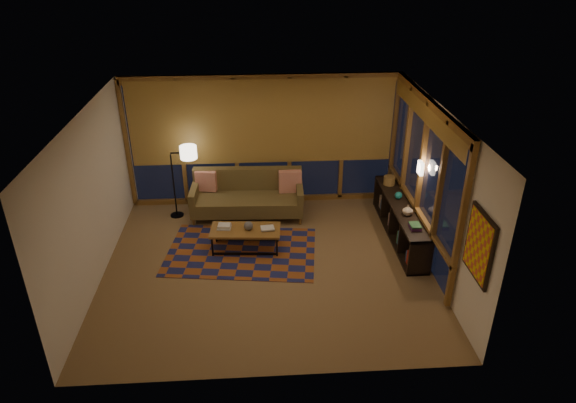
{
  "coord_description": "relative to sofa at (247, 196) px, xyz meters",
  "views": [
    {
      "loc": [
        -0.14,
        -7.32,
        5.01
      ],
      "look_at": [
        0.36,
        0.23,
        1.11
      ],
      "focal_mm": 32.0,
      "sensor_mm": 36.0,
      "label": 1
    }
  ],
  "objects": [
    {
      "name": "walls",
      "position": [
        0.34,
        -1.79,
        0.9
      ],
      "size": [
        5.51,
        5.01,
        2.7
      ],
      "color": "white",
      "rests_on": "floor"
    },
    {
      "name": "window_wall_back",
      "position": [
        0.34,
        0.64,
        0.9
      ],
      "size": [
        5.3,
        0.16,
        2.6
      ],
      "primitive_type": null,
      "color": "#94612D",
      "rests_on": "walls"
    },
    {
      "name": "vase",
      "position": [
        2.83,
        -1.34,
        0.3
      ],
      "size": [
        0.22,
        0.22,
        0.19
      ],
      "primitive_type": "imported",
      "rotation": [
        0.0,
        0.0,
        -0.21
      ],
      "color": "#B9A790",
      "rests_on": "bookshelf"
    },
    {
      "name": "basket",
      "position": [
        2.81,
        -0.08,
        0.29
      ],
      "size": [
        0.25,
        0.25,
        0.17
      ],
      "primitive_type": "cylinder",
      "rotation": [
        0.0,
        0.0,
        0.13
      ],
      "color": "olive",
      "rests_on": "bookshelf"
    },
    {
      "name": "ceiling",
      "position": [
        0.34,
        -1.79,
        2.25
      ],
      "size": [
        5.5,
        5.0,
        0.01
      ],
      "primitive_type": "cube",
      "color": "#F5EECD",
      "rests_on": "walls"
    },
    {
      "name": "wall_art",
      "position": [
        3.05,
        -3.64,
        1.0
      ],
      "size": [
        0.06,
        0.74,
        0.94
      ],
      "primitive_type": null,
      "color": "#CB482A",
      "rests_on": "walls"
    },
    {
      "name": "window_wall_right",
      "position": [
        3.02,
        -1.19,
        0.9
      ],
      "size": [
        0.16,
        3.7,
        2.6
      ],
      "primitive_type": null,
      "color": "#94612D",
      "rests_on": "walls"
    },
    {
      "name": "floor",
      "position": [
        0.34,
        -1.79,
        -0.45
      ],
      "size": [
        5.5,
        5.0,
        0.01
      ],
      "primitive_type": "cube",
      "color": "olive",
      "rests_on": "ground"
    },
    {
      "name": "teal_bowl",
      "position": [
        2.83,
        -0.72,
        0.28
      ],
      "size": [
        0.15,
        0.15,
        0.14
      ],
      "primitive_type": "sphere",
      "rotation": [
        0.0,
        0.0,
        0.03
      ],
      "color": "#177376",
      "rests_on": "bookshelf"
    },
    {
      "name": "wall_sconce",
      "position": [
        2.96,
        -1.34,
        1.1
      ],
      "size": [
        0.12,
        0.18,
        0.22
      ],
      "primitive_type": null,
      "color": "white",
      "rests_on": "walls"
    },
    {
      "name": "floor_lamp",
      "position": [
        -1.43,
        0.11,
        0.3
      ],
      "size": [
        0.52,
        0.36,
        1.49
      ],
      "primitive_type": null,
      "rotation": [
        0.0,
        0.0,
        0.07
      ],
      "color": "black",
      "rests_on": "floor"
    },
    {
      "name": "area_rug",
      "position": [
        -0.11,
        -1.33,
        -0.44
      ],
      "size": [
        2.81,
        2.06,
        0.01
      ],
      "primitive_type": "cube",
      "rotation": [
        0.0,
        0.0,
        -0.13
      ],
      "color": "#944C1F",
      "rests_on": "floor"
    },
    {
      "name": "pillow_right",
      "position": [
        0.86,
        0.13,
        0.22
      ],
      "size": [
        0.45,
        0.17,
        0.45
      ],
      "primitive_type": null,
      "rotation": [
        0.0,
        0.0,
        0.04
      ],
      "color": "red",
      "rests_on": "sofa"
    },
    {
      "name": "book_stack_b",
      "position": [
        0.36,
        -1.27,
        -0.01
      ],
      "size": [
        0.24,
        0.2,
        0.04
      ],
      "primitive_type": null,
      "rotation": [
        0.0,
        0.0,
        0.11
      ],
      "color": "silver",
      "rests_on": "coffee_table"
    },
    {
      "name": "shelf_book_stack",
      "position": [
        2.83,
        -1.81,
        0.24
      ],
      "size": [
        0.19,
        0.25,
        0.07
      ],
      "primitive_type": null,
      "rotation": [
        0.0,
        0.0,
        0.08
      ],
      "color": "silver",
      "rests_on": "bookshelf"
    },
    {
      "name": "book_stack_a",
      "position": [
        -0.4,
        -1.18,
        -0.0
      ],
      "size": [
        0.24,
        0.2,
        0.06
      ],
      "primitive_type": null,
      "rotation": [
        0.0,
        0.0,
        -0.12
      ],
      "color": "silver",
      "rests_on": "coffee_table"
    },
    {
      "name": "bookshelf",
      "position": [
        2.83,
        -0.97,
        -0.12
      ],
      "size": [
        0.4,
        2.61,
        0.65
      ],
      "primitive_type": null,
      "color": "black",
      "rests_on": "floor"
    },
    {
      "name": "pillow_left",
      "position": [
        -0.81,
        0.27,
        0.21
      ],
      "size": [
        0.44,
        0.22,
        0.42
      ],
      "primitive_type": null,
      "rotation": [
        0.0,
        0.0,
        -0.21
      ],
      "color": "red",
      "rests_on": "sofa"
    },
    {
      "name": "sofa",
      "position": [
        0.0,
        0.0,
        0.0
      ],
      "size": [
        2.22,
        0.97,
        0.89
      ],
      "primitive_type": null,
      "rotation": [
        0.0,
        0.0,
        -0.04
      ],
      "color": "brown",
      "rests_on": "floor"
    },
    {
      "name": "coffee_table",
      "position": [
        -0.03,
        -1.24,
        -0.24
      ],
      "size": [
        1.27,
        0.66,
        0.41
      ],
      "primitive_type": null,
      "rotation": [
        0.0,
        0.0,
        -0.08
      ],
      "color": "#94612D",
      "rests_on": "floor"
    },
    {
      "name": "ceramic_pot",
      "position": [
        0.03,
        -1.26,
        0.05
      ],
      "size": [
        0.19,
        0.19,
        0.16
      ],
      "primitive_type": "sphere",
      "rotation": [
        0.0,
        0.0,
        -0.22
      ],
      "color": "#2A2A33",
      "rests_on": "coffee_table"
    }
  ]
}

